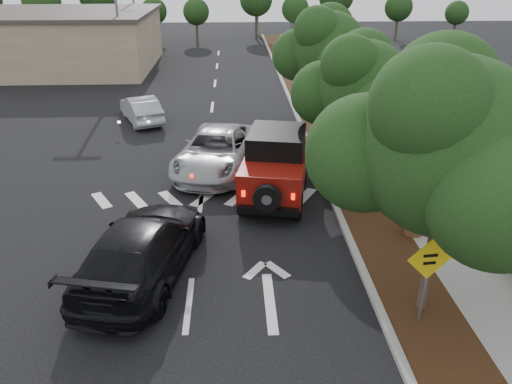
{
  "coord_description": "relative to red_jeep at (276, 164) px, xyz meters",
  "views": [
    {
      "loc": [
        1.18,
        -9.98,
        7.71
      ],
      "look_at": [
        1.8,
        3.0,
        1.62
      ],
      "focal_mm": 35.0,
      "sensor_mm": 36.0,
      "label": 1
    }
  ],
  "objects": [
    {
      "name": "hedge",
      "position": [
        6.24,
        5.8,
        -0.8
      ],
      "size": [
        0.8,
        70.0,
        0.8
      ],
      "primitive_type": "cube",
      "color": "black",
      "rests_on": "ground"
    },
    {
      "name": "silver_sedan_oncoming",
      "position": [
        -6.22,
        9.2,
        -0.53
      ],
      "size": [
        2.88,
        4.3,
        1.34
      ],
      "primitive_type": "imported",
      "rotation": [
        0.0,
        0.0,
        3.54
      ],
      "color": "#A9ADB1",
      "rests_on": "ground"
    },
    {
      "name": "street_tree_mid",
      "position": [
        2.94,
        0.3,
        -1.2
      ],
      "size": [
        3.2,
        3.2,
        5.32
      ],
      "primitive_type": null,
      "color": "black",
      "rests_on": "ground"
    },
    {
      "name": "speed_hump_sign",
      "position": [
        2.74,
        -7.15,
        0.31
      ],
      "size": [
        1.02,
        0.12,
        2.18
      ],
      "rotation": [
        0.0,
        0.0,
        0.09
      ],
      "color": "slate",
      "rests_on": "ground"
    },
    {
      "name": "red_jeep",
      "position": [
        0.0,
        0.0,
        0.0
      ],
      "size": [
        2.8,
        4.82,
        2.37
      ],
      "rotation": [
        0.0,
        0.0,
        -0.19
      ],
      "color": "black",
      "rests_on": "ground"
    },
    {
      "name": "light_pole_a",
      "position": [
        -9.16,
        19.8,
        -1.2
      ],
      "size": [
        2.0,
        0.22,
        9.0
      ],
      "primitive_type": null,
      "color": "slate",
      "rests_on": "ground"
    },
    {
      "name": "street_tree_near",
      "position": [
        2.94,
        -6.7,
        -1.2
      ],
      "size": [
        3.8,
        3.8,
        5.92
      ],
      "primitive_type": null,
      "color": "black",
      "rests_on": "ground"
    },
    {
      "name": "black_suv_oncoming",
      "position": [
        -3.93,
        -4.81,
        -0.39
      ],
      "size": [
        3.4,
        5.96,
        1.63
      ],
      "primitive_type": "imported",
      "rotation": [
        0.0,
        0.0,
        2.93
      ],
      "color": "black",
      "rests_on": "ground"
    },
    {
      "name": "parked_suv",
      "position": [
        -11.22,
        19.04,
        -0.49
      ],
      "size": [
        4.37,
        2.34,
        1.42
      ],
      "primitive_type": "imported",
      "rotation": [
        0.0,
        0.0,
        1.4
      ],
      "color": "#A5A9AD",
      "rests_on": "ground"
    },
    {
      "name": "sidewalk",
      "position": [
        4.84,
        5.8,
        -1.14
      ],
      "size": [
        2.0,
        70.0,
        0.12
      ],
      "primitive_type": "cube",
      "color": "gray",
      "rests_on": "ground"
    },
    {
      "name": "light_pole_b",
      "position": [
        -10.16,
        31.8,
        -1.2
      ],
      "size": [
        2.0,
        0.22,
        9.0
      ],
      "primitive_type": null,
      "color": "slate",
      "rests_on": "ground"
    },
    {
      "name": "transmission_tower",
      "position": [
        3.34,
        41.8,
        -1.2
      ],
      "size": [
        7.0,
        4.0,
        28.0
      ],
      "primitive_type": null,
      "color": "slate",
      "rests_on": "ground"
    },
    {
      "name": "street_tree_far",
      "position": [
        2.94,
        6.8,
        -1.2
      ],
      "size": [
        3.4,
        3.4,
        5.62
      ],
      "primitive_type": null,
      "color": "black",
      "rests_on": "ground"
    },
    {
      "name": "curb",
      "position": [
        1.94,
        5.8,
        -1.13
      ],
      "size": [
        0.2,
        70.0,
        0.15
      ],
      "primitive_type": "cube",
      "color": "#9E9B93",
      "rests_on": "ground"
    },
    {
      "name": "planting_strip",
      "position": [
        2.94,
        5.8,
        -1.14
      ],
      "size": [
        1.8,
        70.0,
        0.12
      ],
      "primitive_type": "cube",
      "color": "black",
      "rests_on": "ground"
    },
    {
      "name": "ground",
      "position": [
        -2.66,
        -6.2,
        -1.2
      ],
      "size": [
        120.0,
        120.0,
        0.0
      ],
      "primitive_type": "plane",
      "color": "black",
      "rests_on": "ground"
    },
    {
      "name": "commercial_building",
      "position": [
        -18.66,
        23.8,
        0.8
      ],
      "size": [
        22.0,
        12.0,
        4.0
      ],
      "primitive_type": "cube",
      "color": "gray",
      "rests_on": "ground"
    },
    {
      "name": "terracotta_planter",
      "position": [
        3.94,
        -3.2,
        -0.36
      ],
      "size": [
        0.71,
        0.71,
        1.24
      ],
      "rotation": [
        0.0,
        0.0,
        -0.0
      ],
      "color": "brown",
      "rests_on": "ground"
    },
    {
      "name": "silver_suv_ahead",
      "position": [
        -2.16,
        2.47,
        -0.41
      ],
      "size": [
        3.83,
        6.17,
        1.59
      ],
      "primitive_type": "imported",
      "rotation": [
        0.0,
        0.0,
        -0.22
      ],
      "color": "#9A9DA1",
      "rests_on": "ground"
    }
  ]
}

